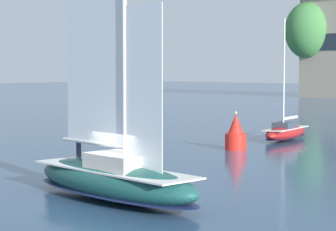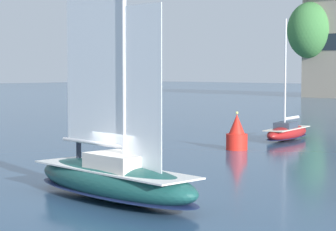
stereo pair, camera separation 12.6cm
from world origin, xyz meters
TOP-DOWN VIEW (x-y plane):
  - ground_plane at (0.00, 0.00)m, footprint 400.00×400.00m
  - tree_shore_center at (-43.60, 87.33)m, footprint 8.32×8.32m
  - sailboat_main at (0.01, 0.00)m, footprint 8.85×3.04m
  - sailboat_moored_near_marina at (-6.80, 22.45)m, footprint 2.82×6.27m
  - channel_buoy at (-6.05, 15.67)m, footprint 1.31×1.31m

SIDE VIEW (x-z plane):
  - ground_plane at x=0.00m, z-range 0.00..0.00m
  - sailboat_moored_near_marina at x=-6.80m, z-range -3.60..4.74m
  - channel_buoy at x=-6.05m, z-range -0.23..2.11m
  - sailboat_main at x=0.01m, z-range -5.01..6.95m
  - tree_shore_center at x=-43.60m, z-range 3.42..20.55m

